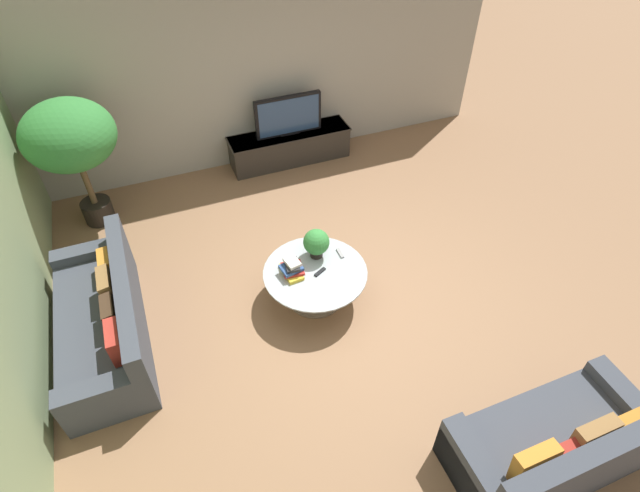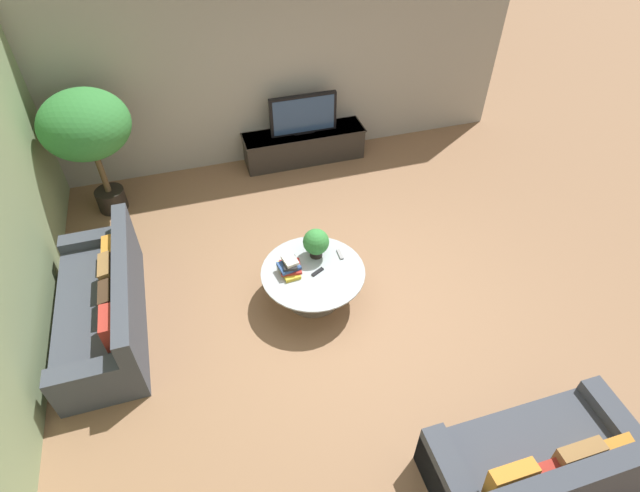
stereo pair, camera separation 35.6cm
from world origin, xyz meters
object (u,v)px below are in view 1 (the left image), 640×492
object	(u,v)px
television	(288,116)
couch_by_wall	(106,321)
media_console	(290,146)
coffee_table	(315,279)
potted_palm_tall	(70,139)
couch_near_entry	(555,446)
potted_plant_tabletop	(316,243)

from	to	relation	value
television	couch_by_wall	distance (m)	3.95
media_console	coffee_table	size ratio (longest dim) A/B	1.62
television	potted_palm_tall	world-z (taller)	potted_palm_tall
television	potted_palm_tall	distance (m)	2.99
coffee_table	couch_near_entry	world-z (taller)	couch_near_entry
media_console	coffee_table	xyz separation A→B (m)	(-0.68, -2.85, 0.05)
couch_by_wall	couch_near_entry	world-z (taller)	same
media_console	potted_palm_tall	size ratio (longest dim) A/B	1.08
television	potted_plant_tabletop	xyz separation A→B (m)	(-0.57, -2.61, -0.15)
couch_near_entry	potted_plant_tabletop	size ratio (longest dim) A/B	4.85
coffee_table	couch_near_entry	bearing A→B (deg)	-64.87
television	couch_near_entry	distance (m)	5.46
television	couch_by_wall	xyz separation A→B (m)	(-2.95, -2.57, -0.50)
media_console	coffee_table	distance (m)	2.93
couch_by_wall	potted_plant_tabletop	size ratio (longest dim) A/B	5.81
television	potted_plant_tabletop	distance (m)	2.68
potted_plant_tabletop	couch_by_wall	bearing A→B (deg)	179.06
media_console	potted_palm_tall	world-z (taller)	potted_palm_tall
television	potted_palm_tall	bearing A→B (deg)	-171.83
coffee_table	couch_near_entry	size ratio (longest dim) A/B	0.67
couch_near_entry	couch_by_wall	bearing A→B (deg)	-39.27
couch_near_entry	media_console	bearing A→B (deg)	-84.49
media_console	couch_near_entry	bearing A→B (deg)	-84.49
television	couch_by_wall	bearing A→B (deg)	-138.87
couch_near_entry	potted_plant_tabletop	world-z (taller)	couch_near_entry
couch_by_wall	potted_palm_tall	distance (m)	2.37
potted_palm_tall	potted_plant_tabletop	size ratio (longest dim) A/B	4.82
media_console	potted_plant_tabletop	distance (m)	2.70
media_console	couch_by_wall	xyz separation A→B (m)	(-2.95, -2.58, 0.03)
media_console	couch_by_wall	world-z (taller)	couch_by_wall
media_console	television	world-z (taller)	television
television	coffee_table	bearing A→B (deg)	-103.44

